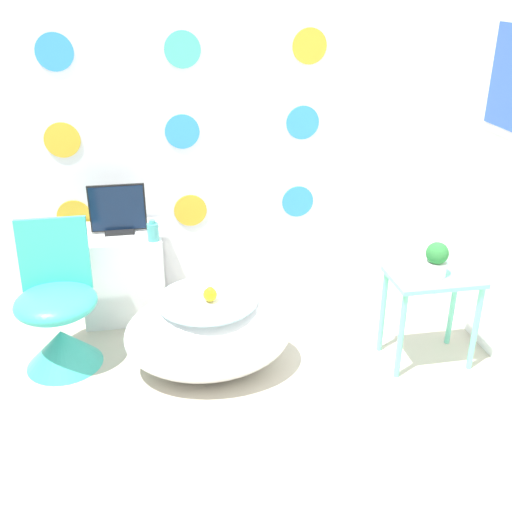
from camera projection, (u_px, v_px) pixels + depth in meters
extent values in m
cube|color=white|center=(185.00, 104.00, 3.75)|extent=(4.28, 0.04, 2.60)
cylinder|color=gold|center=(74.00, 216.00, 3.89)|extent=(0.22, 0.01, 0.22)
cylinder|color=gold|center=(191.00, 210.00, 4.02)|extent=(0.22, 0.01, 0.22)
cylinder|color=#3899E5|center=(298.00, 202.00, 4.13)|extent=(0.22, 0.01, 0.22)
cylinder|color=gold|center=(62.00, 140.00, 3.68)|extent=(0.22, 0.01, 0.22)
cylinder|color=#3899E5|center=(182.00, 132.00, 3.79)|extent=(0.22, 0.01, 0.22)
cylinder|color=#3899E5|center=(303.00, 123.00, 3.90)|extent=(0.22, 0.01, 0.22)
cylinder|color=#3899E5|center=(54.00, 52.00, 3.47)|extent=(0.22, 0.01, 0.22)
cylinder|color=#4CBFB2|center=(183.00, 50.00, 3.59)|extent=(0.22, 0.01, 0.22)
cylinder|color=gold|center=(310.00, 46.00, 3.71)|extent=(0.22, 0.01, 0.22)
cube|color=white|center=(512.00, 77.00, 3.08)|extent=(0.02, 0.44, 0.60)
cube|color=#3359B2|center=(511.00, 78.00, 3.08)|extent=(0.01, 0.36, 0.52)
ellipsoid|color=white|center=(208.00, 333.00, 3.31)|extent=(0.92, 0.67, 0.46)
cylinder|color=#B2DBEA|center=(207.00, 300.00, 3.22)|extent=(0.55, 0.55, 0.01)
sphere|color=yellow|center=(210.00, 295.00, 3.15)|extent=(0.07, 0.07, 0.07)
sphere|color=yellow|center=(210.00, 291.00, 3.13)|extent=(0.05, 0.05, 0.05)
cone|color=orange|center=(211.00, 293.00, 3.11)|extent=(0.02, 0.02, 0.02)
cone|color=#38B2A3|center=(63.00, 347.00, 3.40)|extent=(0.43, 0.43, 0.22)
ellipsoid|color=#38B2A3|center=(56.00, 303.00, 3.27)|extent=(0.45, 0.45, 0.16)
cube|color=#38B2A3|center=(54.00, 255.00, 3.33)|extent=(0.38, 0.09, 0.43)
cube|color=silver|center=(124.00, 273.00, 3.86)|extent=(0.51, 0.43, 0.57)
cube|color=white|center=(122.00, 273.00, 3.63)|extent=(0.43, 0.01, 0.16)
cube|color=black|center=(120.00, 231.00, 3.74)|extent=(0.18, 0.12, 0.02)
cube|color=black|center=(117.00, 208.00, 3.68)|extent=(0.34, 0.01, 0.30)
cube|color=#0F1E38|center=(117.00, 208.00, 3.67)|extent=(0.32, 0.01, 0.28)
cylinder|color=#51B2AD|center=(153.00, 232.00, 3.60)|extent=(0.07, 0.07, 0.11)
cylinder|color=#51B2AD|center=(152.00, 222.00, 3.57)|extent=(0.04, 0.04, 0.02)
cube|color=#72D8B7|center=(434.00, 277.00, 3.26)|extent=(0.49, 0.32, 0.02)
cylinder|color=#72D8B7|center=(401.00, 336.00, 3.22)|extent=(0.03, 0.03, 0.52)
cylinder|color=#72D8B7|center=(475.00, 329.00, 3.29)|extent=(0.03, 0.03, 0.52)
cylinder|color=#72D8B7|center=(383.00, 312.00, 3.46)|extent=(0.03, 0.03, 0.52)
cylinder|color=#72D8B7|center=(453.00, 305.00, 3.53)|extent=(0.03, 0.03, 0.52)
cylinder|color=white|center=(435.00, 269.00, 3.24)|extent=(0.12, 0.12, 0.08)
sphere|color=#2D7A38|center=(437.00, 253.00, 3.20)|extent=(0.12, 0.12, 0.12)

